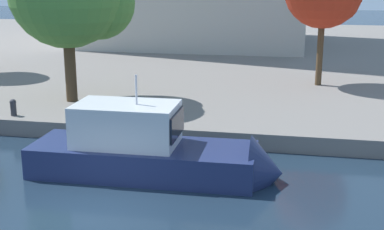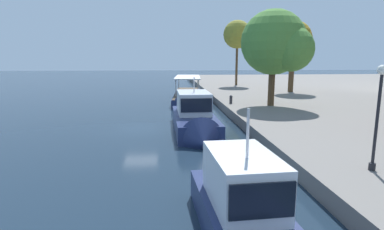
% 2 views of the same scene
% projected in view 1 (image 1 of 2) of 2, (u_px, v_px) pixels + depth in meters
% --- Properties ---
extents(ground_plane, '(220.00, 220.00, 0.00)m').
position_uv_depth(ground_plane, '(86.00, 217.00, 16.75)').
color(ground_plane, '#192838').
extents(dock_promenade, '(120.00, 55.00, 0.79)m').
position_uv_depth(dock_promenade, '(229.00, 52.00, 49.89)').
color(dock_promenade, slate).
rests_on(dock_promenade, ground_plane).
extents(motor_yacht_1, '(9.64, 2.99, 4.88)m').
position_uv_depth(motor_yacht_1, '(157.00, 155.00, 20.13)').
color(motor_yacht_1, navy).
rests_on(motor_yacht_1, ground_plane).
extents(mooring_bollard_0, '(0.31, 0.31, 0.83)m').
position_uv_depth(mooring_bollard_0, '(13.00, 107.00, 25.73)').
color(mooring_bollard_0, '#2D2D33').
rests_on(mooring_bollard_0, dock_promenade).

